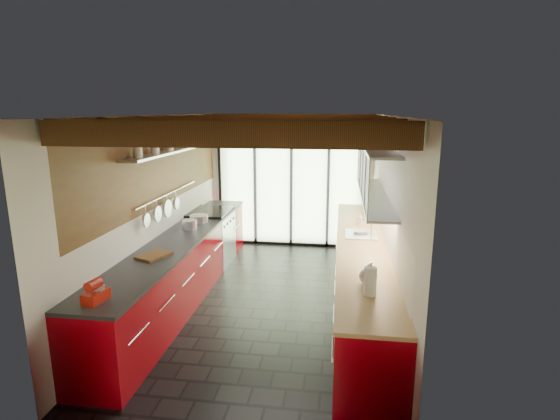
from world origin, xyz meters
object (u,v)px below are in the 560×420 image
Objects in this scene: stand_mixer at (96,293)px; kettle at (368,274)px; soap_bottle at (359,218)px; paper_towel at (370,282)px; bowl at (360,232)px.

stand_mixer is 1.02× the size of kettle.
paper_towel is at bearing -90.00° from soap_bottle.
stand_mixer is 3.70m from bowl.
stand_mixer is 1.24× the size of bowl.
kettle is 0.31m from paper_towel.
bowl is at bearing -90.00° from soap_bottle.
soap_bottle is (0.00, 2.76, -0.05)m from paper_towel.
soap_bottle is at bearing 90.00° from kettle.
kettle is at bearing -90.00° from soap_bottle.
paper_towel is 1.56× the size of bowl.
paper_towel is 2.20m from bowl.
stand_mixer is 2.59m from paper_towel.
kettle is (2.54, 0.80, 0.01)m from stand_mixer.
kettle is 2.46m from soap_bottle.
kettle is at bearing 90.00° from paper_towel.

